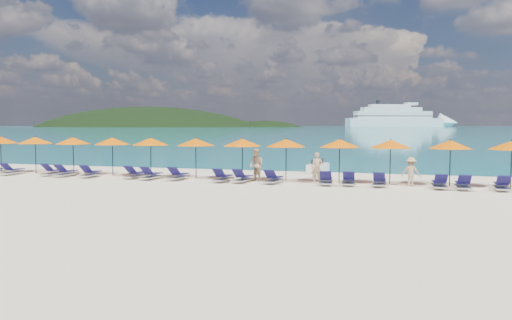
# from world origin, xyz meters

# --- Properties ---
(ground) EXTENTS (1400.00, 1400.00, 0.00)m
(ground) POSITION_xyz_m (0.00, 0.00, 0.00)
(ground) COLOR beige
(sea) EXTENTS (1600.00, 1300.00, 0.01)m
(sea) POSITION_xyz_m (0.00, 660.00, 0.01)
(sea) COLOR #1FA9B2
(sea) RESTS_ON ground
(headland_main) EXTENTS (374.00, 242.00, 126.50)m
(headland_main) POSITION_xyz_m (-300.00, 540.00, -38.00)
(headland_main) COLOR black
(headland_main) RESTS_ON ground
(headland_small) EXTENTS (162.00, 126.00, 85.50)m
(headland_small) POSITION_xyz_m (-150.00, 560.00, -35.00)
(headland_small) COLOR black
(headland_small) RESTS_ON ground
(cruise_ship) EXTENTS (139.09, 75.13, 39.35)m
(cruise_ship) POSITION_xyz_m (11.26, 622.13, 10.24)
(cruise_ship) COLOR silver
(cruise_ship) RESTS_ON ground
(jetski) EXTENTS (1.14, 2.39, 0.82)m
(jetski) POSITION_xyz_m (2.08, 9.71, 0.34)
(jetski) COLOR white
(jetski) RESTS_ON ground
(beachgoer_a) EXTENTS (0.59, 0.39, 1.59)m
(beachgoer_a) POSITION_xyz_m (2.95, 3.90, 0.79)
(beachgoer_a) COLOR tan
(beachgoer_a) RESTS_ON ground
(beachgoer_b) EXTENTS (0.97, 0.86, 1.73)m
(beachgoer_b) POSITION_xyz_m (-0.25, 3.94, 0.87)
(beachgoer_b) COLOR tan
(beachgoer_b) RESTS_ON ground
(beachgoer_c) EXTENTS (0.97, 0.55, 1.42)m
(beachgoer_c) POSITION_xyz_m (7.49, 4.00, 0.71)
(beachgoer_c) COLOR tan
(beachgoer_c) RESTS_ON ground
(umbrella_0) EXTENTS (2.10, 2.10, 2.28)m
(umbrella_0) POSITION_xyz_m (-17.09, 4.47, 2.02)
(umbrella_0) COLOR black
(umbrella_0) RESTS_ON ground
(umbrella_1) EXTENTS (2.10, 2.10, 2.28)m
(umbrella_1) POSITION_xyz_m (-14.63, 4.63, 2.02)
(umbrella_1) COLOR black
(umbrella_1) RESTS_ON ground
(umbrella_2) EXTENTS (2.10, 2.10, 2.28)m
(umbrella_2) POSITION_xyz_m (-11.88, 4.58, 2.02)
(umbrella_2) COLOR black
(umbrella_2) RESTS_ON ground
(umbrella_3) EXTENTS (2.10, 2.10, 2.28)m
(umbrella_3) POSITION_xyz_m (-9.24, 4.64, 2.02)
(umbrella_3) COLOR black
(umbrella_3) RESTS_ON ground
(umbrella_4) EXTENTS (2.10, 2.10, 2.28)m
(umbrella_4) POSITION_xyz_m (-6.71, 4.56, 2.02)
(umbrella_4) COLOR black
(umbrella_4) RESTS_ON ground
(umbrella_5) EXTENTS (2.10, 2.10, 2.28)m
(umbrella_5) POSITION_xyz_m (-3.92, 4.55, 2.02)
(umbrella_5) COLOR black
(umbrella_5) RESTS_ON ground
(umbrella_6) EXTENTS (2.10, 2.10, 2.28)m
(umbrella_6) POSITION_xyz_m (-1.23, 4.57, 2.02)
(umbrella_6) COLOR black
(umbrella_6) RESTS_ON ground
(umbrella_7) EXTENTS (2.10, 2.10, 2.28)m
(umbrella_7) POSITION_xyz_m (1.21, 4.49, 2.02)
(umbrella_7) COLOR black
(umbrella_7) RESTS_ON ground
(umbrella_8) EXTENTS (2.10, 2.10, 2.28)m
(umbrella_8) POSITION_xyz_m (3.97, 4.73, 2.02)
(umbrella_8) COLOR black
(umbrella_8) RESTS_ON ground
(umbrella_9) EXTENTS (2.10, 2.10, 2.28)m
(umbrella_9) POSITION_xyz_m (6.50, 4.74, 2.02)
(umbrella_9) COLOR black
(umbrella_9) RESTS_ON ground
(umbrella_10) EXTENTS (2.10, 2.10, 2.28)m
(umbrella_10) POSITION_xyz_m (9.31, 4.74, 2.02)
(umbrella_10) COLOR black
(umbrella_10) RESTS_ON ground
(umbrella_11) EXTENTS (2.10, 2.10, 2.28)m
(umbrella_11) POSITION_xyz_m (11.98, 4.61, 2.02)
(umbrella_11) COLOR black
(umbrella_11) RESTS_ON ground
(lounger_2) EXTENTS (0.74, 1.74, 0.66)m
(lounger_2) POSITION_xyz_m (-15.17, 3.28, 0.24)
(lounger_2) COLOR silver
(lounger_2) RESTS_ON ground
(lounger_3) EXTENTS (0.68, 1.72, 0.66)m
(lounger_3) POSITION_xyz_m (-12.53, 3.58, 0.24)
(lounger_3) COLOR silver
(lounger_3) RESTS_ON ground
(lounger_4) EXTENTS (0.65, 1.71, 0.66)m
(lounger_4) POSITION_xyz_m (-11.42, 3.27, 0.24)
(lounger_4) COLOR silver
(lounger_4) RESTS_ON ground
(lounger_5) EXTENTS (0.75, 1.74, 0.66)m
(lounger_5) POSITION_xyz_m (-9.84, 3.34, 0.24)
(lounger_5) COLOR silver
(lounger_5) RESTS_ON ground
(lounger_6) EXTENTS (0.75, 1.74, 0.66)m
(lounger_6) POSITION_xyz_m (-7.10, 3.53, 0.24)
(lounger_6) COLOR silver
(lounger_6) RESTS_ON ground
(lounger_7) EXTENTS (0.66, 1.71, 0.66)m
(lounger_7) POSITION_xyz_m (-6.00, 3.28, 0.24)
(lounger_7) COLOR silver
(lounger_7) RESTS_ON ground
(lounger_8) EXTENTS (0.68, 1.72, 0.66)m
(lounger_8) POSITION_xyz_m (-4.51, 3.51, 0.24)
(lounger_8) COLOR silver
(lounger_8) RESTS_ON ground
(lounger_9) EXTENTS (0.71, 1.73, 0.66)m
(lounger_9) POSITION_xyz_m (-1.88, 3.28, 0.24)
(lounger_9) COLOR silver
(lounger_9) RESTS_ON ground
(lounger_10) EXTENTS (0.78, 1.75, 0.66)m
(lounger_10) POSITION_xyz_m (-0.80, 3.31, 0.24)
(lounger_10) COLOR silver
(lounger_10) RESTS_ON ground
(lounger_11) EXTENTS (0.75, 1.74, 0.66)m
(lounger_11) POSITION_xyz_m (0.83, 3.36, 0.24)
(lounger_11) COLOR silver
(lounger_11) RESTS_ON ground
(lounger_12) EXTENTS (0.79, 1.75, 0.66)m
(lounger_12) POSITION_xyz_m (3.48, 3.42, 0.24)
(lounger_12) COLOR silver
(lounger_12) RESTS_ON ground
(lounger_13) EXTENTS (0.76, 1.75, 0.66)m
(lounger_13) POSITION_xyz_m (4.58, 3.54, 0.24)
(lounger_13) COLOR silver
(lounger_13) RESTS_ON ground
(lounger_14) EXTENTS (0.65, 1.71, 0.66)m
(lounger_14) POSITION_xyz_m (6.05, 3.52, 0.24)
(lounger_14) COLOR silver
(lounger_14) RESTS_ON ground
(lounger_15) EXTENTS (0.68, 1.72, 0.66)m
(lounger_15) POSITION_xyz_m (8.76, 3.46, 0.24)
(lounger_15) COLOR silver
(lounger_15) RESTS_ON ground
(lounger_16) EXTENTS (0.62, 1.70, 0.66)m
(lounger_16) POSITION_xyz_m (9.77, 3.41, 0.24)
(lounger_16) COLOR silver
(lounger_16) RESTS_ON ground
(lounger_17) EXTENTS (0.73, 1.74, 0.66)m
(lounger_17) POSITION_xyz_m (11.41, 3.51, 0.24)
(lounger_17) COLOR silver
(lounger_17) RESTS_ON ground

